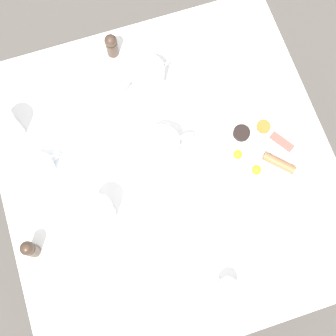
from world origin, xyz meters
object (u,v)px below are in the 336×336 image
knife_by_plate (217,58)px  fork_spare (52,91)px  spoon_for_tea (157,245)px  water_glass_tall (101,212)px  salt_grinder (30,249)px  teapot_near (164,146)px  breakfast_plate (259,150)px  pepper_grinder (112,45)px  napkin_folded (96,305)px  fork_by_plate (287,243)px  teacup_with_saucer_left (42,168)px  water_glass_short (7,128)px  creamer_jug (227,288)px  teapot_far (147,76)px

knife_by_plate → fork_spare: same height
spoon_for_tea → fork_spare: (-0.59, -0.18, 0.00)m
water_glass_tall → salt_grinder: 0.23m
teapot_near → breakfast_plate: bearing=163.4°
water_glass_tall → pepper_grinder: bearing=161.0°
salt_grinder → napkin_folded: 0.25m
salt_grinder → fork_by_plate: (0.21, 0.73, -0.05)m
fork_by_plate → teapot_near: bearing=-146.1°
fork_spare → pepper_grinder: bearing=107.7°
breakfast_plate → fork_spare: breakfast_plate is taller
teapot_near → water_glass_tall: size_ratio=1.63×
knife_by_plate → teapot_near: bearing=-46.3°
teapot_near → spoon_for_tea: (0.28, -0.11, -0.05)m
teacup_with_saucer_left → water_glass_short: bearing=-156.1°
creamer_jug → spoon_for_tea: creamer_jug is taller
teapot_near → fork_spare: size_ratio=1.25×
water_glass_short → fork_by_plate: size_ratio=0.74×
spoon_for_tea → teapot_far: bearing=165.7°
water_glass_short → spoon_for_tea: size_ratio=1.02×
salt_grinder → fork_spare: size_ratio=0.62×
teapot_far → breakfast_plate: bearing=-66.6°
breakfast_plate → salt_grinder: salt_grinder is taller
teacup_with_saucer_left → spoon_for_tea: teacup_with_saucer_left is taller
teapot_near → pepper_grinder: teapot_near is taller
creamer_jug → teapot_near: bearing=-174.5°
knife_by_plate → water_glass_short: bearing=-85.5°
water_glass_tall → spoon_for_tea: (0.14, 0.13, -0.06)m
teapot_near → teacup_with_saucer_left: (-0.06, -0.38, -0.03)m
napkin_folded → fork_by_plate: size_ratio=1.14×
teacup_with_saucer_left → napkin_folded: teacup_with_saucer_left is taller
water_glass_short → fork_spare: water_glass_short is taller
teapot_near → creamer_jug: (0.46, 0.04, -0.03)m
water_glass_tall → teapot_near: bearing=120.5°
teapot_near → salt_grinder: 0.50m
pepper_grinder → creamer_jug: bearing=6.8°
teapot_near → fork_by_plate: (0.39, 0.27, -0.05)m
teapot_near → knife_by_plate: (-0.26, 0.28, -0.05)m
fork_by_plate → creamer_jug: bearing=-73.3°
knife_by_plate → spoon_for_tea: bearing=-35.5°
teapot_near → pepper_grinder: 0.40m
water_glass_tall → knife_by_plate: water_glass_tall is taller
salt_grinder → creamer_jug: bearing=61.5°
napkin_folded → fork_spare: (-0.71, 0.04, -0.00)m
salt_grinder → spoon_for_tea: salt_grinder is taller
water_glass_short → napkin_folded: bearing=11.0°
teacup_with_saucer_left → creamer_jug: (0.52, 0.43, 0.00)m
creamer_jug → napkin_folded: bearing=-100.7°
fork_by_plate → knife_by_plate: bearing=179.1°
breakfast_plate → teapot_near: (-0.09, -0.29, 0.05)m
teacup_with_saucer_left → pepper_grinder: bearing=135.7°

